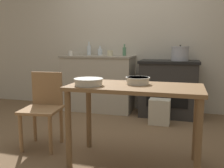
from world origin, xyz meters
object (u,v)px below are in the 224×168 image
Objects in this scene: chair at (44,106)px; cup_center at (110,53)px; cup_center_left at (70,53)px; mixing_bowl_large at (138,80)px; flour_sack at (159,112)px; bottle_left at (124,51)px; mixing_bowl_small at (89,81)px; stock_pot at (180,54)px; bottle_mid_left at (89,50)px; stove at (168,88)px; work_table at (135,98)px; bottle_far_left at (100,52)px.

cup_center is (0.29, 1.62, 0.55)m from chair.
mixing_bowl_large is at bearing -47.34° from cup_center_left.
chair is at bearing -100.19° from cup_center.
bottle_left is (-0.68, 0.62, 0.85)m from flour_sack.
mixing_bowl_large reaches higher than chair.
cup_center_left is at bearing -170.54° from cup_center.
mixing_bowl_small is (-0.42, -0.20, -0.00)m from mixing_bowl_large.
bottle_mid_left is (-1.59, 0.19, 0.04)m from stock_pot.
chair is 1.92m from bottle_left.
stock_pot is 2.95× the size of cup_center.
stove is 3.37× the size of stock_pot.
cup_center reaches higher than chair.
flour_sack is 3.96× the size of cup_center.
chair reaches higher than work_table.
stove is at bearing 84.08° from mixing_bowl_large.
work_table is (-0.19, -1.81, 0.20)m from stove.
flour_sack is 1.74m from bottle_mid_left.
stock_pot is at bearing 63.89° from flour_sack.
chair is at bearing -135.87° from flour_sack.
work_table is at bearing -16.44° from chair.
bottle_far_left is at bearing 106.35° from mixing_bowl_small.
stove is at bearing 1.77° from cup_center.
cup_center is (0.67, 0.11, 0.00)m from cup_center_left.
bottle_mid_left is at bearing 173.47° from bottle_far_left.
flour_sack is 1.38m from mixing_bowl_large.
bottle_far_left is at bearing -6.53° from bottle_mid_left.
flour_sack is 0.99m from stock_pot.
chair is at bearing -91.60° from bottle_far_left.
bottle_left is at bearing 107.48° from mixing_bowl_large.
bottle_far_left is at bearing 149.82° from flour_sack.
cup_center_left reaches higher than flour_sack.
stock_pot is 1.66× the size of bottle_far_left.
mixing_bowl_large is at bearing 25.98° from mixing_bowl_small.
mixing_bowl_small is (-0.60, -1.94, 0.36)m from stove.
bottle_mid_left reaches higher than mixing_bowl_large.
stove is at bearing -7.11° from bottle_mid_left.
bottle_mid_left reaches higher than mixing_bowl_small.
mixing_bowl_small is at bearing -59.76° from cup_center_left.
stove is 1.83m from work_table.
work_table is at bearing 17.65° from mixing_bowl_small.
cup_center_left is at bearing -175.06° from stove.
bottle_left is 2.11× the size of cup_center.
stove is at bearing 175.74° from stock_pot.
bottle_far_left is 0.30m from cup_center.
cup_center_left reaches higher than mixing_bowl_small.
work_table is 14.41× the size of cup_center_left.
cup_center_left is (-1.65, -0.14, 0.55)m from stove.
stove is at bearing 44.55° from chair.
bottle_left is (-0.92, 0.13, 0.03)m from stock_pot.
bottle_left is 0.92m from cup_center_left.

